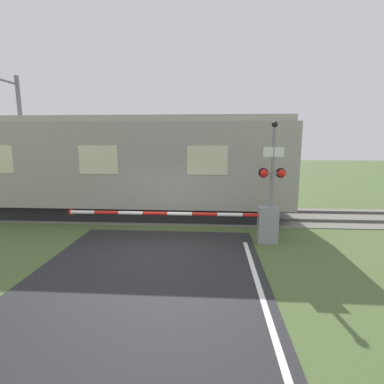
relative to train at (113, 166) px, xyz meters
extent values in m
plane|color=#4C6033|center=(2.67, -4.31, -2.08)|extent=(80.00, 80.00, 0.00)
cube|color=slate|center=(2.67, 0.00, -2.07)|extent=(36.00, 3.20, 0.03)
cube|color=#595451|center=(2.67, -0.72, -2.00)|extent=(36.00, 0.08, 0.10)
cube|color=#595451|center=(2.67, 0.72, -2.00)|extent=(36.00, 0.08, 0.10)
cube|color=black|center=(0.00, 0.00, -1.78)|extent=(13.37, 2.70, 0.60)
cube|color=#9E998E|center=(0.00, 0.00, 0.13)|extent=(14.53, 3.18, 3.23)
cube|color=#ADA89E|center=(0.00, 0.00, 1.87)|extent=(14.24, 2.93, 0.24)
cube|color=beige|center=(4.00, -1.60, 0.38)|extent=(1.45, 0.02, 1.03)
cube|color=beige|center=(0.00, -1.60, 0.38)|extent=(1.45, 0.02, 1.03)
cube|color=gray|center=(5.93, -3.17, -1.51)|extent=(0.60, 0.44, 1.14)
cylinder|color=gray|center=(5.93, -3.17, -1.21)|extent=(0.16, 0.16, 0.18)
cylinder|color=red|center=(5.53, -3.17, -1.21)|extent=(0.79, 0.11, 0.11)
cylinder|color=white|center=(4.74, -3.17, -1.21)|extent=(0.79, 0.11, 0.11)
cylinder|color=red|center=(3.96, -3.17, -1.21)|extent=(0.79, 0.11, 0.11)
cylinder|color=white|center=(3.17, -3.17, -1.21)|extent=(0.79, 0.11, 0.11)
cylinder|color=red|center=(2.38, -3.17, -1.21)|extent=(0.79, 0.11, 0.11)
cylinder|color=white|center=(1.59, -3.17, -1.21)|extent=(0.79, 0.11, 0.11)
cylinder|color=red|center=(0.80, -3.17, -1.21)|extent=(0.79, 0.11, 0.11)
cylinder|color=white|center=(0.01, -3.17, -1.21)|extent=(0.79, 0.11, 0.11)
cylinder|color=red|center=(-0.38, -3.17, -1.21)|extent=(0.20, 0.02, 0.20)
cylinder|color=gray|center=(6.00, -3.18, -0.32)|extent=(0.11, 0.11, 3.53)
cube|color=gray|center=(6.00, -3.18, 0.11)|extent=(0.64, 0.07, 0.07)
sphere|color=red|center=(5.74, -3.23, 0.11)|extent=(0.24, 0.24, 0.24)
sphere|color=red|center=(6.26, -3.23, 0.11)|extent=(0.24, 0.24, 0.24)
cylinder|color=black|center=(5.74, -3.12, 0.11)|extent=(0.30, 0.06, 0.30)
cylinder|color=black|center=(6.26, -3.12, 0.11)|extent=(0.30, 0.06, 0.30)
cube|color=white|center=(6.00, -3.22, 0.74)|extent=(0.61, 0.02, 0.29)
sphere|color=black|center=(6.00, -3.18, 1.55)|extent=(0.18, 0.18, 0.18)
cylinder|color=slate|center=(-5.16, 1.97, 1.01)|extent=(0.20, 0.20, 6.18)
cube|color=slate|center=(-5.16, 1.07, 3.70)|extent=(0.10, 1.80, 0.08)
camera|label=1|loc=(4.19, -12.34, 1.11)|focal=28.00mm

